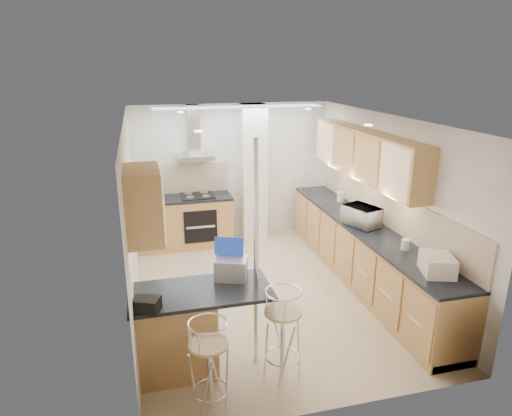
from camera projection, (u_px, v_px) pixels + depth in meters
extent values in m
plane|color=tan|center=(267.00, 293.00, 6.62)|extent=(4.80, 4.80, 0.00)
cube|color=beige|center=(232.00, 172.00, 8.45)|extent=(3.60, 0.04, 2.50)
cube|color=beige|center=(341.00, 293.00, 4.02)|extent=(3.60, 0.04, 2.50)
cube|color=beige|center=(131.00, 222.00, 5.81)|extent=(0.04, 4.80, 2.50)
cube|color=beige|center=(386.00, 202.00, 6.66)|extent=(0.04, 4.80, 2.50)
cube|color=white|center=(268.00, 119.00, 5.85)|extent=(3.60, 4.80, 0.02)
cube|color=tan|center=(365.00, 154.00, 6.80)|extent=(0.34, 3.00, 0.72)
cube|color=tan|center=(143.00, 205.00, 4.41)|extent=(0.34, 0.62, 0.72)
cube|color=beige|center=(384.00, 206.00, 6.68)|extent=(0.03, 4.40, 0.56)
cube|color=beige|center=(181.00, 179.00, 8.23)|extent=(1.70, 0.03, 0.56)
cube|color=white|center=(253.00, 173.00, 8.35)|extent=(0.45, 0.40, 2.50)
cube|color=#BABDBF|center=(195.00, 157.00, 7.94)|extent=(0.62, 0.48, 0.08)
cube|color=#BABDBF|center=(193.00, 130.00, 7.93)|extent=(0.22, 0.20, 0.88)
cylinder|color=white|center=(256.00, 257.00, 4.77)|extent=(0.05, 0.05, 2.50)
cube|color=black|center=(201.00, 227.00, 7.97)|extent=(0.58, 0.02, 0.58)
cube|color=black|center=(197.00, 196.00, 8.11)|extent=(0.58, 0.50, 0.02)
cube|color=tan|center=(238.00, 107.00, 7.52)|extent=(2.80, 0.35, 0.02)
cube|color=tan|center=(363.00, 255.00, 6.84)|extent=(0.60, 4.40, 0.88)
cube|color=black|center=(365.00, 226.00, 6.70)|extent=(0.63, 4.40, 0.04)
cube|color=tan|center=(185.00, 223.00, 8.20)|extent=(1.70, 0.60, 0.88)
cube|color=black|center=(183.00, 198.00, 8.05)|extent=(1.70, 0.63, 0.04)
cube|color=tan|center=(202.00, 331.00, 4.88)|extent=(1.35, 0.62, 0.90)
cube|color=black|center=(200.00, 292.00, 4.73)|extent=(1.47, 0.72, 0.04)
imported|color=white|center=(362.00, 216.00, 6.61)|extent=(0.52, 0.61, 0.29)
cube|color=#A4A7AC|center=(231.00, 269.00, 4.95)|extent=(0.40, 0.36, 0.23)
cube|color=black|center=(147.00, 304.00, 4.32)|extent=(0.29, 0.26, 0.13)
cylinder|color=silver|center=(354.00, 211.00, 6.97)|extent=(0.12, 0.12, 0.19)
cylinder|color=silver|center=(340.00, 197.00, 7.79)|extent=(0.13, 0.13, 0.16)
cylinder|color=#AFA28C|center=(368.00, 221.00, 6.55)|extent=(0.17, 0.17, 0.18)
cylinder|color=white|center=(405.00, 245.00, 5.78)|extent=(0.12, 0.12, 0.14)
cube|color=silver|center=(437.00, 264.00, 5.12)|extent=(0.44, 0.49, 0.22)
cylinder|color=#BABDBF|center=(153.00, 195.00, 7.74)|extent=(0.16, 0.16, 0.24)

